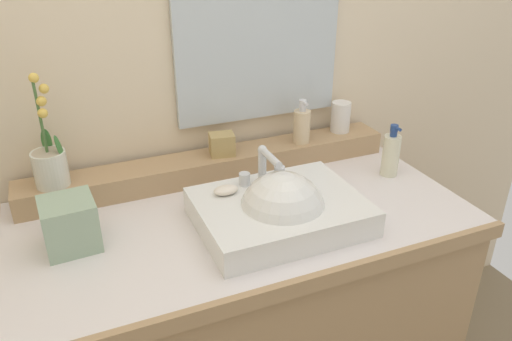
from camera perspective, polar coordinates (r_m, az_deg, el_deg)
name	(u,v)px	position (r m, az deg, el deg)	size (l,w,h in m)	color
wall_back	(189,8)	(1.67, -7.55, 17.78)	(3.05, 0.20, 2.76)	beige
vanity_cabinet	(245,328)	(1.72, -1.29, -17.33)	(1.28, 0.67, 0.88)	tan
back_ledge	(214,165)	(1.64, -4.80, 0.59)	(1.21, 0.13, 0.07)	tan
sink_basin	(281,213)	(1.38, 2.83, -4.79)	(0.45, 0.34, 0.27)	white
soap_bar	(225,189)	(1.40, -3.49, -2.14)	(0.07, 0.04, 0.02)	silver
potted_plant	(50,162)	(1.52, -22.27, 0.95)	(0.10, 0.10, 0.33)	silver
soap_dispenser	(302,125)	(1.70, 5.19, 5.10)	(0.06, 0.06, 0.15)	beige
tumbler_cup	(341,117)	(1.81, 9.53, 6.00)	(0.07, 0.07, 0.11)	silver
trinket_box	(222,144)	(1.62, -3.87, 2.96)	(0.08, 0.06, 0.07)	tan
lotion_bottle	(391,154)	(1.69, 14.99, 1.79)	(0.06, 0.06, 0.17)	beige
tissue_box	(70,224)	(1.36, -20.29, -5.68)	(0.13, 0.13, 0.13)	#93AC90
mirror	(259,31)	(1.64, 0.32, 15.50)	(0.56, 0.02, 0.57)	silver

